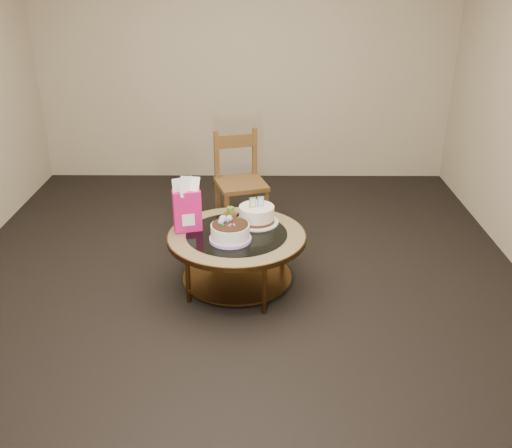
{
  "coord_description": "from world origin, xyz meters",
  "views": [
    {
      "loc": [
        0.17,
        -3.74,
        2.26
      ],
      "look_at": [
        0.14,
        0.02,
        0.52
      ],
      "focal_mm": 40.0,
      "sensor_mm": 36.0,
      "label": 1
    }
  ],
  "objects_px": {
    "decorated_cake": "(230,233)",
    "gift_bag": "(187,205)",
    "dining_chair": "(240,182)",
    "coffee_table": "(237,243)",
    "cream_cake": "(257,215)"
  },
  "relations": [
    {
      "from": "decorated_cake",
      "to": "gift_bag",
      "type": "xyz_separation_m",
      "value": [
        -0.32,
        0.18,
        0.14
      ]
    },
    {
      "from": "gift_bag",
      "to": "dining_chair",
      "type": "bearing_deg",
      "value": 56.81
    },
    {
      "from": "coffee_table",
      "to": "decorated_cake",
      "type": "height_order",
      "value": "decorated_cake"
    },
    {
      "from": "cream_cake",
      "to": "gift_bag",
      "type": "height_order",
      "value": "gift_bag"
    },
    {
      "from": "coffee_table",
      "to": "decorated_cake",
      "type": "distance_m",
      "value": 0.18
    },
    {
      "from": "gift_bag",
      "to": "dining_chair",
      "type": "relative_size",
      "value": 0.44
    },
    {
      "from": "cream_cake",
      "to": "gift_bag",
      "type": "distance_m",
      "value": 0.54
    },
    {
      "from": "coffee_table",
      "to": "cream_cake",
      "type": "distance_m",
      "value": 0.28
    },
    {
      "from": "decorated_cake",
      "to": "cream_cake",
      "type": "relative_size",
      "value": 0.9
    },
    {
      "from": "coffee_table",
      "to": "gift_bag",
      "type": "distance_m",
      "value": 0.46
    },
    {
      "from": "coffee_table",
      "to": "decorated_cake",
      "type": "relative_size",
      "value": 3.41
    },
    {
      "from": "coffee_table",
      "to": "gift_bag",
      "type": "relative_size",
      "value": 2.56
    },
    {
      "from": "decorated_cake",
      "to": "dining_chair",
      "type": "height_order",
      "value": "dining_chair"
    },
    {
      "from": "coffee_table",
      "to": "decorated_cake",
      "type": "bearing_deg",
      "value": -110.37
    },
    {
      "from": "coffee_table",
      "to": "cream_cake",
      "type": "relative_size",
      "value": 3.08
    }
  ]
}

